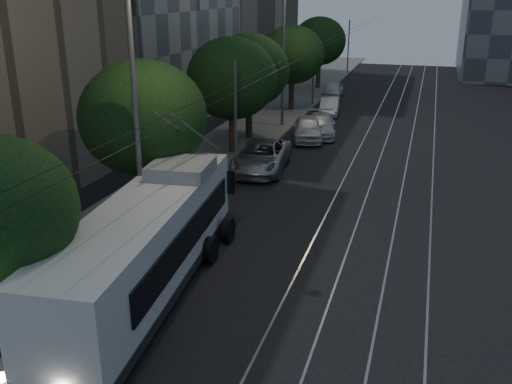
{
  "coord_description": "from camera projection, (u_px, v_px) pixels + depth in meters",
  "views": [
    {
      "loc": [
        4.11,
        -17.25,
        9.45
      ],
      "look_at": [
        -1.8,
        2.13,
        2.16
      ],
      "focal_mm": 40.0,
      "sensor_mm": 36.0,
      "label": 1
    }
  ],
  "objects": [
    {
      "name": "tree_3",
      "position": [
        249.0,
        71.0,
        36.13
      ],
      "size": [
        5.19,
        5.19,
        6.81
      ],
      "color": "black",
      "rests_on": "ground"
    },
    {
      "name": "tree_2",
      "position": [
        232.0,
        79.0,
        32.81
      ],
      "size": [
        5.25,
        5.25,
        6.87
      ],
      "color": "black",
      "rests_on": "ground"
    },
    {
      "name": "sidewalk",
      "position": [
        252.0,
        129.0,
        39.88
      ],
      "size": [
        5.0,
        90.0,
        0.15
      ],
      "primitive_type": "cube",
      "color": "slate",
      "rests_on": "ground"
    },
    {
      "name": "tram_rails",
      "position": [
        399.0,
        141.0,
        37.16
      ],
      "size": [
        4.52,
        90.0,
        0.02
      ],
      "color": "gray",
      "rests_on": "ground"
    },
    {
      "name": "pickup_silver",
      "position": [
        261.0,
        156.0,
        31.0
      ],
      "size": [
        3.02,
        5.82,
        1.57
      ],
      "primitive_type": "imported",
      "rotation": [
        0.0,
        0.0,
        0.08
      ],
      "color": "#9A9DA1",
      "rests_on": "ground"
    },
    {
      "name": "tree_1",
      "position": [
        143.0,
        118.0,
        22.26
      ],
      "size": [
        5.03,
        5.03,
        6.91
      ],
      "color": "black",
      "rests_on": "ground"
    },
    {
      "name": "ground",
      "position": [
        287.0,
        275.0,
        19.85
      ],
      "size": [
        120.0,
        120.0,
        0.0
      ],
      "primitive_type": "plane",
      "color": "black",
      "rests_on": "ground"
    },
    {
      "name": "streetlamp_near",
      "position": [
        144.0,
        77.0,
        19.06
      ],
      "size": [
        2.65,
        0.44,
        11.1
      ],
      "color": "slate",
      "rests_on": "ground"
    },
    {
      "name": "tree_4",
      "position": [
        292.0,
        55.0,
        44.76
      ],
      "size": [
        5.06,
        5.06,
        6.74
      ],
      "color": "black",
      "rests_on": "ground"
    },
    {
      "name": "car_white_b",
      "position": [
        321.0,
        125.0,
        38.38
      ],
      "size": [
        2.77,
        5.07,
        1.39
      ],
      "primitive_type": "imported",
      "rotation": [
        0.0,
        0.0,
        0.18
      ],
      "color": "#B5B5B9",
      "rests_on": "ground"
    },
    {
      "name": "overhead_wires",
      "position": [
        288.0,
        82.0,
        38.04
      ],
      "size": [
        2.23,
        90.0,
        6.0
      ],
      "color": "black",
      "rests_on": "ground"
    },
    {
      "name": "streetlamp_far",
      "position": [
        290.0,
        30.0,
        38.57
      ],
      "size": [
        2.7,
        0.44,
        11.35
      ],
      "color": "slate",
      "rests_on": "ground"
    },
    {
      "name": "car_white_d",
      "position": [
        333.0,
        90.0,
        51.74
      ],
      "size": [
        1.69,
        3.98,
        1.34
      ],
      "primitive_type": "imported",
      "rotation": [
        0.0,
        0.0,
        0.03
      ],
      "color": "silver",
      "rests_on": "ground"
    },
    {
      "name": "tree_5",
      "position": [
        319.0,
        41.0,
        54.76
      ],
      "size": [
        5.07,
        5.07,
        6.87
      ],
      "color": "black",
      "rests_on": "ground"
    },
    {
      "name": "car_white_c",
      "position": [
        330.0,
        106.0,
        44.63
      ],
      "size": [
        1.84,
        4.11,
        1.31
      ],
      "primitive_type": "imported",
      "rotation": [
        0.0,
        0.0,
        0.12
      ],
      "color": "#B9B8BD",
      "rests_on": "ground"
    },
    {
      "name": "car_white_a",
      "position": [
        308.0,
        128.0,
        37.23
      ],
      "size": [
        2.83,
        4.88,
        1.56
      ],
      "primitive_type": "imported",
      "rotation": [
        0.0,
        0.0,
        0.23
      ],
      "color": "silver",
      "rests_on": "ground"
    },
    {
      "name": "trolleybus",
      "position": [
        148.0,
        243.0,
        18.39
      ],
      "size": [
        3.66,
        12.14,
        5.63
      ],
      "rotation": [
        0.0,
        0.0,
        0.1
      ],
      "color": "silver",
      "rests_on": "ground"
    }
  ]
}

